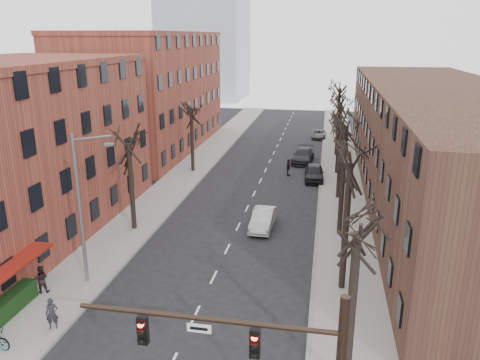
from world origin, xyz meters
The scene contains 20 objects.
sidewalk_left centered at (-8.00, 35.00, 0.07)m, with size 4.00×90.00×0.15m, color gray.
sidewalk_right centered at (8.00, 35.00, 0.07)m, with size 4.00×90.00×0.15m, color gray.
building_left_far centered at (-16.00, 44.00, 7.00)m, with size 12.00×28.00×14.00m, color brown.
building_right centered at (16.00, 30.00, 5.00)m, with size 12.00×50.00×10.00m, color #492F22.
awning_left centered at (-9.40, 6.00, 0.00)m, with size 1.20×7.00×0.15m, color maroon.
tree_right_b centered at (7.60, 12.00, 0.00)m, with size 5.20×5.20×10.80m, color black, non-canonical shape.
tree_right_c centered at (7.60, 20.00, 0.00)m, with size 5.20×5.20×11.60m, color black, non-canonical shape.
tree_right_d centered at (7.60, 28.00, 0.00)m, with size 5.20×5.20×10.00m, color black, non-canonical shape.
tree_right_e centered at (7.60, 36.00, 0.00)m, with size 5.20×5.20×10.80m, color black, non-canonical shape.
tree_right_f centered at (7.60, 44.00, 0.00)m, with size 5.20×5.20×11.60m, color black, non-canonical shape.
tree_left_a centered at (-7.60, 18.00, 0.00)m, with size 5.20×5.20×9.50m, color black, non-canonical shape.
tree_left_b centered at (-7.60, 34.00, 0.00)m, with size 5.20×5.20×9.50m, color black, non-canonical shape.
streetlight centered at (-7.03, 10.00, 5.01)m, with size 2.45×0.22×9.03m.
silver_sedan centered at (1.90, 20.09, 0.72)m, with size 1.53×4.40×1.45m, color #AFB2B7.
parked_car_near centered at (5.30, 33.35, 0.79)m, with size 1.87×4.64×1.58m, color black.
parked_car_mid centered at (3.80, 40.21, 0.77)m, with size 2.17×5.33×1.55m, color black.
parked_car_far centered at (5.30, 54.04, 0.57)m, with size 1.90×4.13×1.15m, color #595D61.
pedestrian_a centered at (-6.54, 5.33, 0.97)m, with size 0.60×0.39×1.64m, color #212029.
pedestrian_b centered at (-9.06, 8.35, 0.96)m, with size 0.79×0.61×1.62m, color black.
pedestrian_crossing centered at (2.59, 34.37, 0.90)m, with size 1.05×0.44×1.79m, color black.
Camera 1 is at (6.21, -12.64, 14.05)m, focal length 35.00 mm.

